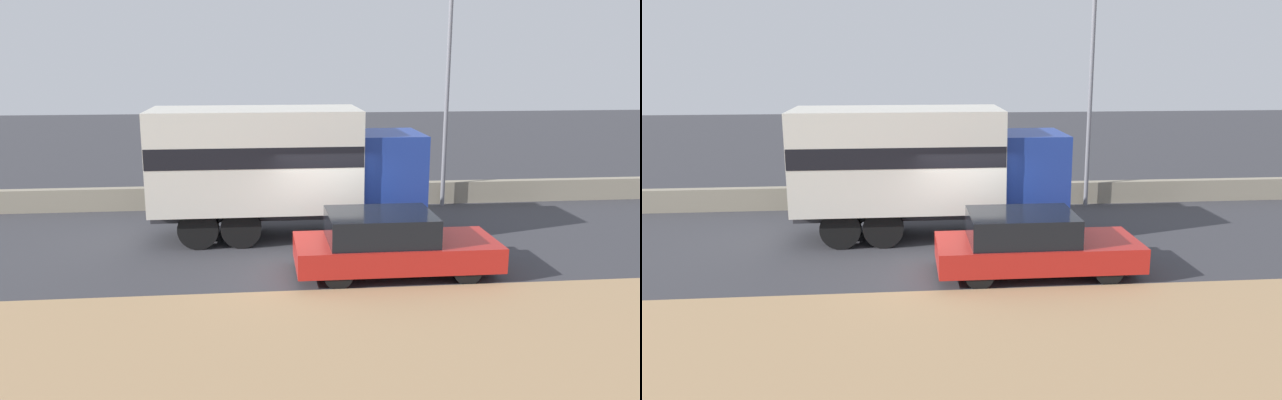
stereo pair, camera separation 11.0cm
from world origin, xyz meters
TOP-DOWN VIEW (x-y plane):
  - ground_plane at (0.00, 0.00)m, footprint 80.00×80.00m
  - dirt_shoulder_foreground at (0.00, -5.02)m, footprint 60.00×6.69m
  - stone_wall_backdrop at (0.00, 6.03)m, footprint 60.00×0.35m
  - street_lamp at (4.38, 5.64)m, footprint 0.56×0.28m
  - box_truck at (-1.15, 2.51)m, footprint 7.23×2.42m
  - car_hatchback at (1.26, -0.72)m, footprint 4.58×1.89m

SIDE VIEW (x-z plane):
  - ground_plane at x=0.00m, z-range 0.00..0.00m
  - dirt_shoulder_foreground at x=0.00m, z-range 0.00..0.04m
  - stone_wall_backdrop at x=0.00m, z-range 0.00..0.73m
  - car_hatchback at x=1.26m, z-range -0.01..1.44m
  - box_truck at x=-1.15m, z-range 0.27..3.79m
  - street_lamp at x=4.38m, z-range 0.57..8.82m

